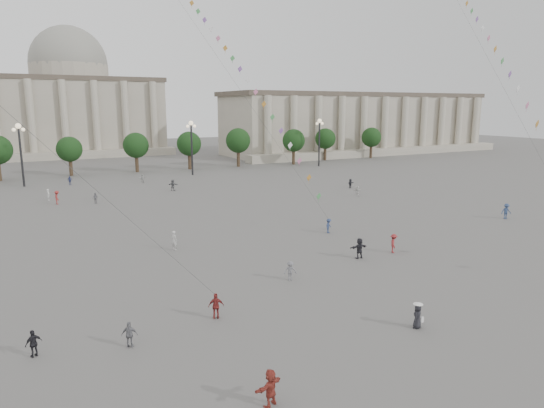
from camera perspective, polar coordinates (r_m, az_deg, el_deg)
name	(u,v)px	position (r m, az deg, el deg)	size (l,w,h in m)	color
ground	(337,336)	(30.26, 7.66, -15.12)	(360.00, 360.00, 0.00)	#53504E
hall_east	(359,123)	(147.33, 10.25, 9.33)	(84.00, 26.22, 17.20)	#A39B89
hall_central	(72,103)	(151.89, -22.44, 10.91)	(48.30, 34.30, 35.50)	#A39B89
tree_row	(106,148)	(101.42, -18.99, 6.28)	(137.12, 5.12, 8.00)	#382A1C
lamp_post_mid_west	(20,143)	(92.03, -27.54, 6.36)	(2.00, 0.90, 10.65)	#262628
lamp_post_mid_east	(191,138)	(97.12, -9.46, 7.70)	(2.00, 0.90, 10.65)	#262628
lamp_post_far_east	(319,134)	(110.43, 5.60, 8.24)	(2.00, 0.90, 10.65)	#262628
person_crowd_0	(70,181)	(91.08, -22.70, 2.57)	(0.92, 0.38, 1.57)	navy
person_crowd_3	(359,248)	(44.39, 10.25, -5.15)	(1.74, 0.55, 1.87)	#232228
person_crowd_4	(142,178)	(89.64, -15.00, 2.95)	(1.50, 0.48, 1.62)	#B8B8B3
person_crowd_6	(290,271)	(38.43, 2.16, -7.85)	(1.01, 0.58, 1.57)	slate
person_crowd_7	(357,191)	(74.89, 10.01, 1.53)	(1.45, 0.46, 1.57)	silver
person_crowd_8	(394,243)	(46.76, 14.12, -4.51)	(1.16, 0.67, 1.80)	maroon
person_crowd_9	(350,183)	(81.93, 9.21, 2.40)	(1.45, 0.46, 1.57)	#232328
person_crowd_10	(48,195)	(77.53, -24.82, 1.01)	(0.61, 0.40, 1.66)	silver
person_crowd_12	(173,185)	(80.04, -11.59, 2.19)	(1.68, 0.53, 1.81)	#5A5A5F
person_crowd_13	(174,240)	(47.14, -11.42, -4.21)	(0.68, 0.45, 1.87)	beige
person_crowd_14	(506,211)	(65.25, 25.84, -0.77)	(1.23, 0.70, 1.90)	navy
person_crowd_16	(95,198)	(72.55, -20.07, 0.66)	(0.88, 0.37, 1.50)	slate
person_crowd_17	(57,197)	(73.81, -23.96, 0.71)	(1.25, 0.72, 1.93)	#9E2D2B
tourist_0	(216,306)	(32.03, -6.59, -11.83)	(1.01, 0.42, 1.72)	maroon
tourist_2	(270,388)	(23.61, -0.19, -20.80)	(1.65, 0.53, 1.78)	#9D362A
tourist_3	(130,335)	(29.55, -16.41, -14.53)	(0.90, 0.38, 1.54)	slate
tourist_4	(34,343)	(30.42, -26.24, -14.50)	(0.91, 0.38, 1.55)	black
kite_flyer_1	(329,226)	(52.64, 6.69, -2.57)	(1.03, 0.59, 1.59)	navy
hat_person	(418,315)	(31.90, 16.76, -12.43)	(0.90, 0.82, 1.69)	black
kite_train_mid	(198,17)	(71.49, -8.65, 20.93)	(10.70, 46.15, 64.98)	#3F3F3F
kite_train_east	(480,29)	(72.16, 23.24, 18.36)	(34.32, 51.14, 74.70)	#3F3F3F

